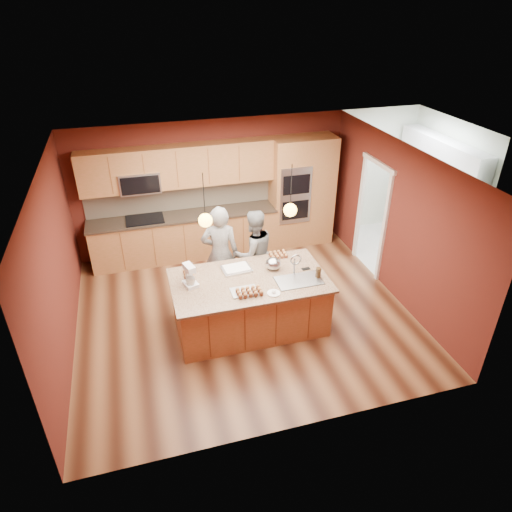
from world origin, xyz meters
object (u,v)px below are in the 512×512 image
object	(u,v)px
person_right	(254,253)
stand_mixer	(190,277)
person_left	(220,254)
mixing_bowl	(273,264)
island	(251,302)

from	to	relation	value
person_right	stand_mixer	xyz separation A→B (m)	(-1.24, -0.84, 0.24)
person_left	mixing_bowl	distance (m)	1.03
stand_mixer	person_right	bearing A→B (deg)	17.48
person_left	person_right	xyz separation A→B (m)	(0.59, 0.00, -0.08)
person_right	island	bearing A→B (deg)	59.15
island	person_left	world-z (taller)	person_left
island	mixing_bowl	size ratio (longest dim) A/B	9.71
island	person_right	bearing A→B (deg)	71.45
person_right	person_left	bearing A→B (deg)	-12.29
person_left	person_right	size ratio (longest dim) A/B	1.10
island	person_right	distance (m)	1.05
island	person_right	world-z (taller)	person_right
stand_mixer	mixing_bowl	distance (m)	1.36
person_right	mixing_bowl	size ratio (longest dim) A/B	6.41
island	person_left	xyz separation A→B (m)	(-0.28, 0.94, 0.42)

